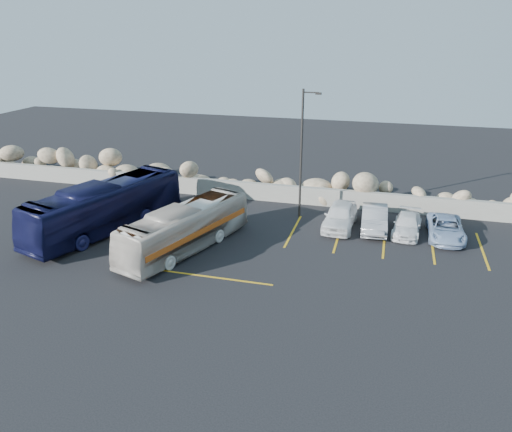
% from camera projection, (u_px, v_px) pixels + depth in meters
% --- Properties ---
extents(ground, '(90.00, 90.00, 0.00)m').
position_uv_depth(ground, '(212.00, 279.00, 24.06)').
color(ground, black).
rests_on(ground, ground).
extents(seawall, '(60.00, 0.40, 1.20)m').
position_uv_depth(seawall, '(271.00, 192.00, 34.66)').
color(seawall, gray).
rests_on(seawall, ground).
extents(riprap_pile, '(54.00, 2.80, 2.60)m').
position_uv_depth(riprap_pile, '(275.00, 178.00, 35.49)').
color(riprap_pile, '#8F795E').
rests_on(riprap_pile, ground).
extents(parking_lines, '(18.16, 9.36, 0.01)m').
position_uv_depth(parking_lines, '(324.00, 244.00, 27.94)').
color(parking_lines, gold).
rests_on(parking_lines, ground).
extents(lamppost, '(1.14, 0.18, 8.00)m').
position_uv_depth(lamppost, '(302.00, 151.00, 30.46)').
color(lamppost, '#2B2926').
rests_on(lamppost, ground).
extents(vintage_bus, '(4.74, 9.10, 2.48)m').
position_uv_depth(vintage_bus, '(185.00, 228.00, 26.88)').
color(vintage_bus, beige).
rests_on(vintage_bus, ground).
extents(tour_coach, '(5.49, 10.81, 2.94)m').
position_uv_depth(tour_coach, '(105.00, 207.00, 29.37)').
color(tour_coach, '#111238').
rests_on(tour_coach, ground).
extents(car_a, '(1.95, 4.41, 1.48)m').
position_uv_depth(car_a, '(340.00, 216.00, 30.00)').
color(car_a, white).
rests_on(car_a, ground).
extents(car_b, '(1.68, 4.29, 1.39)m').
position_uv_depth(car_b, '(374.00, 218.00, 29.74)').
color(car_b, '#A0A0A5').
rests_on(car_b, ground).
extents(car_c, '(1.87, 3.87, 1.08)m').
position_uv_depth(car_c, '(407.00, 225.00, 29.19)').
color(car_c, white).
rests_on(car_c, ground).
extents(car_d, '(2.03, 4.25, 1.17)m').
position_uv_depth(car_d, '(446.00, 228.00, 28.56)').
color(car_d, '#8FA7CA').
rests_on(car_d, ground).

